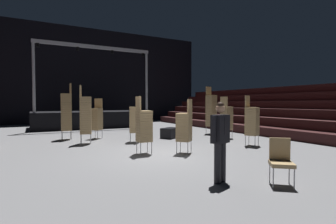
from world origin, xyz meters
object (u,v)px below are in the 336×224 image
chair_stack_mid_right (66,111)px  chair_stack_aisle_left (226,117)px  chair_stack_mid_left (135,119)px  loose_chair_near_man (281,159)px  chair_stack_rear_right (144,125)px  chair_stack_rear_centre (252,120)px  stage_riser (92,118)px  chair_stack_front_left (184,126)px  equipment_road_case (171,133)px  chair_stack_front_right (86,115)px  chair_stack_rear_left (211,110)px  chair_stack_mid_centre (96,118)px  man_with_tie (220,137)px

chair_stack_mid_right → chair_stack_aisle_left: bearing=-112.6°
chair_stack_mid_left → loose_chair_near_man: (0.58, -6.81, -0.45)m
chair_stack_rear_right → chair_stack_rear_centre: size_ratio=0.96×
stage_riser → chair_stack_front_left: 10.96m
chair_stack_front_left → equipment_road_case: size_ratio=1.99×
chair_stack_front_right → chair_stack_rear_left: (6.63, 0.32, 0.08)m
stage_riser → equipment_road_case: 7.75m
stage_riser → equipment_road_case: bearing=-73.6°
loose_chair_near_man → chair_stack_rear_right: bearing=-34.0°
equipment_road_case → chair_stack_mid_left: bearing=-168.5°
chair_stack_mid_left → chair_stack_mid_centre: 2.21m
chair_stack_front_left → chair_stack_rear_centre: bearing=-39.3°
man_with_tie → chair_stack_rear_left: bearing=-145.0°
chair_stack_mid_right → chair_stack_mid_centre: 1.36m
chair_stack_front_right → chair_stack_aisle_left: size_ratio=1.22×
chair_stack_front_right → equipment_road_case: chair_stack_front_right is taller
chair_stack_front_left → stage_riser: bearing=53.5°
chair_stack_aisle_left → chair_stack_mid_right: bearing=-126.1°
chair_stack_mid_left → chair_stack_rear_left: (4.69, 0.84, 0.29)m
chair_stack_aisle_left → chair_stack_mid_left: bearing=-113.5°
chair_stack_front_right → chair_stack_mid_centre: 1.53m
chair_stack_front_left → chair_stack_mid_left: 3.16m
chair_stack_mid_right → chair_stack_mid_centre: chair_stack_mid_right is taller
chair_stack_mid_right → chair_stack_rear_left: (7.18, -1.36, 0.00)m
chair_stack_mid_left → chair_stack_mid_right: chair_stack_mid_right is taller
chair_stack_front_left → chair_stack_mid_left: bearing=59.6°
chair_stack_front_right → chair_stack_rear_centre: chair_stack_front_right is taller
chair_stack_aisle_left → loose_chair_near_man: (-3.65, -5.89, -0.45)m
chair_stack_front_left → chair_stack_rear_right: bearing=115.3°
chair_stack_mid_centre → chair_stack_front_right: bearing=107.6°
chair_stack_front_right → equipment_road_case: bearing=101.4°
man_with_tie → chair_stack_mid_right: (-2.10, 8.30, 0.33)m
chair_stack_mid_left → chair_stack_rear_right: (-0.65, -2.56, -0.04)m
stage_riser → man_with_tie: stage_riser is taller
chair_stack_aisle_left → stage_riser: bearing=-164.0°
chair_stack_mid_left → loose_chair_near_man: chair_stack_mid_left is taller
equipment_road_case → chair_stack_rear_centre: bearing=-62.7°
man_with_tie → equipment_road_case: size_ratio=1.88×
chair_stack_front_right → loose_chair_near_man: (2.53, -7.33, -0.66)m
stage_riser → chair_stack_aisle_left: (4.48, -8.75, 0.37)m
chair_stack_front_right → chair_stack_mid_right: chair_stack_mid_right is taller
stage_riser → chair_stack_aisle_left: bearing=-62.9°
stage_riser → chair_stack_mid_centre: size_ratio=4.02×
chair_stack_front_right → chair_stack_rear_right: bearing=36.0°
chair_stack_front_right → chair_stack_mid_right: 1.77m
chair_stack_rear_left → chair_stack_rear_centre: chair_stack_rear_left is taller
man_with_tie → chair_stack_rear_centre: chair_stack_rear_centre is taller
loose_chair_near_man → chair_stack_front_left: bearing=-50.0°
equipment_road_case → chair_stack_mid_centre: bearing=155.5°
stage_riser → chair_stack_rear_centre: stage_riser is taller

